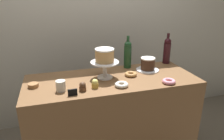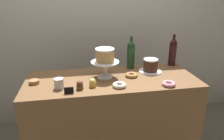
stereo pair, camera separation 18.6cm
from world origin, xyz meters
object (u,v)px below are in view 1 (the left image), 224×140
(cookie_stack, at_px, (33,85))
(donut_sugar, at_px, (122,85))
(wine_bottle_green, at_px, (128,54))
(price_sign_chalkboard, at_px, (73,92))
(white_layer_cake, at_px, (105,55))
(donut_pink, at_px, (169,81))
(wine_bottle_dark_red, at_px, (167,50))
(cupcake_lemon, at_px, (95,84))
(coffee_cup_ceramic, at_px, (61,86))
(cake_stand_pedestal, at_px, (105,67))
(cupcake_chocolate, at_px, (83,87))
(donut_maple, at_px, (131,74))
(chocolate_round_cake, at_px, (148,64))

(cookie_stack, bearing_deg, donut_sugar, -14.95)
(wine_bottle_green, distance_m, price_sign_chalkboard, 0.78)
(white_layer_cake, height_order, donut_pink, white_layer_cake)
(wine_bottle_green, distance_m, donut_pink, 0.53)
(wine_bottle_dark_red, distance_m, cupcake_lemon, 0.97)
(white_layer_cake, xyz_separation_m, wine_bottle_dark_red, (0.74, 0.22, -0.07))
(white_layer_cake, xyz_separation_m, cupcake_lemon, (-0.13, -0.18, -0.18))
(white_layer_cake, distance_m, cupcake_lemon, 0.28)
(wine_bottle_green, xyz_separation_m, coffee_cup_ceramic, (-0.69, -0.37, -0.10))
(cupcake_lemon, height_order, price_sign_chalkboard, cupcake_lemon)
(cake_stand_pedestal, distance_m, cupcake_lemon, 0.23)
(cupcake_chocolate, bearing_deg, cookie_stack, 155.04)
(donut_pink, xyz_separation_m, cookie_stack, (-1.10, 0.23, 0.00))
(wine_bottle_dark_red, height_order, cupcake_lemon, wine_bottle_dark_red)
(donut_pink, distance_m, price_sign_chalkboard, 0.81)
(cupcake_chocolate, bearing_deg, cupcake_lemon, 15.06)
(donut_sugar, bearing_deg, cookie_stack, 165.05)
(white_layer_cake, xyz_separation_m, donut_maple, (0.24, -0.02, -0.19))
(chocolate_round_cake, distance_m, cupcake_lemon, 0.63)
(chocolate_round_cake, xyz_separation_m, donut_pink, (0.04, -0.34, -0.05))
(cupcake_lemon, bearing_deg, cupcake_chocolate, -164.94)
(coffee_cup_ceramic, bearing_deg, chocolate_round_cake, 15.40)
(white_layer_cake, distance_m, price_sign_chalkboard, 0.46)
(donut_maple, height_order, price_sign_chalkboard, price_sign_chalkboard)
(chocolate_round_cake, xyz_separation_m, cupcake_lemon, (-0.58, -0.25, -0.03))
(donut_sugar, xyz_separation_m, coffee_cup_ceramic, (-0.48, 0.06, 0.03))
(coffee_cup_ceramic, bearing_deg, donut_sugar, -6.60)
(wine_bottle_dark_red, distance_m, cookie_stack, 1.38)
(chocolate_round_cake, distance_m, wine_bottle_green, 0.22)
(wine_bottle_green, distance_m, cupcake_lemon, 0.58)
(white_layer_cake, relative_size, donut_sugar, 1.50)
(cupcake_chocolate, height_order, donut_sugar, cupcake_chocolate)
(wine_bottle_green, height_order, cookie_stack, wine_bottle_green)
(cake_stand_pedestal, distance_m, donut_maple, 0.26)
(wine_bottle_green, bearing_deg, wine_bottle_dark_red, 2.17)
(chocolate_round_cake, relative_size, wine_bottle_dark_red, 0.42)
(wine_bottle_dark_red, bearing_deg, cupcake_chocolate, -156.11)
(white_layer_cake, xyz_separation_m, price_sign_chalkboard, (-0.32, -0.27, -0.18))
(white_layer_cake, relative_size, price_sign_chalkboard, 2.40)
(wine_bottle_dark_red, bearing_deg, donut_sugar, -146.11)
(donut_sugar, bearing_deg, white_layer_cake, 110.98)
(white_layer_cake, bearing_deg, donut_sugar, -69.02)
(wine_bottle_green, bearing_deg, donut_maple, -102.36)
(cake_stand_pedestal, distance_m, coffee_cup_ceramic, 0.43)
(coffee_cup_ceramic, bearing_deg, cupcake_lemon, -3.75)
(price_sign_chalkboard, bearing_deg, white_layer_cake, 40.46)
(cake_stand_pedestal, xyz_separation_m, cookie_stack, (-0.61, -0.03, -0.09))
(white_layer_cake, xyz_separation_m, donut_sugar, (0.08, -0.22, -0.19))
(donut_sugar, bearing_deg, cupcake_chocolate, 178.18)
(chocolate_round_cake, distance_m, coffee_cup_ceramic, 0.88)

